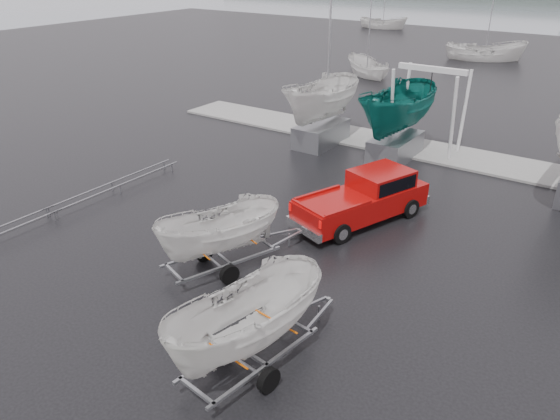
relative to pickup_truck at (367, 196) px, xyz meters
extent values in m
plane|color=black|center=(-0.56, -4.59, -0.92)|extent=(120.00, 120.00, 0.00)
cube|color=#969691|center=(-0.56, 8.41, -0.87)|extent=(30.00, 3.00, 0.12)
cube|color=#960908|center=(-0.10, -0.27, -0.21)|extent=(3.43, 5.48, 0.85)
cube|color=#960908|center=(0.22, 0.61, 0.46)|extent=(2.25, 2.49, 0.76)
cube|color=black|center=(0.22, 0.61, 0.51)|extent=(2.20, 2.29, 0.49)
cube|color=silver|center=(-0.99, -2.75, -0.47)|extent=(1.75, 0.76, 0.31)
cylinder|color=black|center=(-0.32, 1.62, -0.56)|extent=(0.49, 0.76, 0.71)
cylinder|color=black|center=(1.28, 1.04, -0.56)|extent=(0.49, 0.76, 0.71)
cylinder|color=black|center=(-1.47, -1.58, -0.56)|extent=(0.49, 0.76, 0.71)
cylinder|color=black|center=(0.13, -2.15, -0.56)|extent=(0.49, 0.76, 0.71)
cube|color=gray|center=(-2.58, -5.58, -0.47)|extent=(1.29, 3.42, 0.08)
cube|color=gray|center=(-1.55, -5.95, -0.47)|extent=(1.29, 3.42, 0.08)
cylinder|color=gray|center=(-2.13, -5.95, -0.62)|extent=(1.53, 0.62, 0.08)
cylinder|color=black|center=(-2.89, -5.68, -0.62)|extent=(0.37, 0.63, 0.60)
cylinder|color=black|center=(-1.38, -6.22, -0.62)|extent=(0.37, 0.63, 0.60)
imported|color=silver|center=(-2.07, -5.76, 1.68)|extent=(2.05, 2.07, 4.23)
cube|color=#DD5B06|center=(-1.80, -5.01, 0.08)|extent=(1.47, 0.56, 0.03)
cube|color=#DD5B06|center=(-2.34, -6.52, 0.08)|extent=(1.47, 0.56, 0.03)
cube|color=gray|center=(0.84, -8.75, -0.47)|extent=(0.56, 3.58, 0.08)
cube|color=gray|center=(1.93, -8.90, -0.47)|extent=(0.56, 3.58, 0.08)
cylinder|color=gray|center=(1.36, -9.02, -0.62)|extent=(1.60, 0.29, 0.08)
cylinder|color=black|center=(0.56, -8.92, -0.62)|extent=(0.26, 0.62, 0.60)
cylinder|color=black|center=(2.15, -9.13, -0.62)|extent=(0.26, 0.62, 0.60)
imported|color=silver|center=(1.38, -8.82, 1.90)|extent=(1.98, 2.02, 4.67)
cube|color=#DD5B06|center=(1.49, -8.03, 0.08)|extent=(1.54, 0.25, 0.03)
cube|color=#DD5B06|center=(1.28, -9.62, 0.08)|extent=(1.54, 0.25, 0.03)
cylinder|color=silver|center=(-2.56, 7.61, 1.08)|extent=(0.16, 0.58, 3.99)
cylinder|color=silver|center=(-2.56, 9.21, 1.08)|extent=(0.16, 0.58, 3.99)
cylinder|color=silver|center=(0.44, 7.61, 1.08)|extent=(0.16, 0.58, 3.99)
cylinder|color=silver|center=(0.44, 9.21, 1.08)|extent=(0.16, 0.58, 3.99)
cube|color=silver|center=(-1.06, 8.41, 3.08)|extent=(3.30, 0.25, 0.25)
cube|color=gray|center=(-5.76, 6.41, -0.37)|extent=(1.60, 3.20, 1.10)
imported|color=silver|center=(-5.76, 6.41, 3.16)|extent=(2.24, 2.30, 5.96)
cube|color=gray|center=(-1.79, 6.61, -0.37)|extent=(1.60, 3.20, 1.10)
imported|color=#0E6258|center=(-1.79, 6.61, 3.33)|extent=(2.37, 2.44, 6.31)
cylinder|color=gray|center=(-9.31, -3.59, -0.57)|extent=(0.06, 6.50, 0.06)
cylinder|color=gray|center=(-9.81, -3.59, -0.57)|extent=(0.06, 6.50, 0.06)
imported|color=silver|center=(-11.45, 23.01, -0.92)|extent=(2.97, 2.96, 5.54)
cylinder|color=#B2B2B7|center=(-11.45, 23.01, 3.08)|extent=(0.08, 0.08, 8.00)
imported|color=silver|center=(-5.70, 34.99, -0.92)|extent=(3.54, 3.50, 7.02)
cylinder|color=#B2B2B7|center=(-5.70, 34.99, 3.08)|extent=(0.08, 0.08, 8.00)
imported|color=silver|center=(-22.51, 49.70, -0.92)|extent=(2.65, 2.60, 6.07)
camera|label=1|loc=(7.68, -16.68, 8.09)|focal=35.00mm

